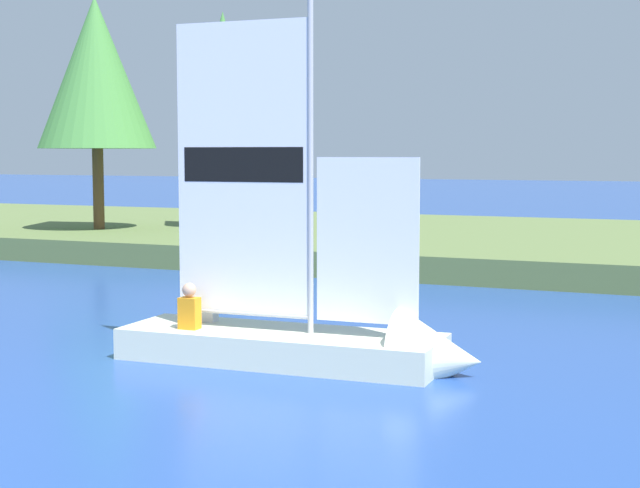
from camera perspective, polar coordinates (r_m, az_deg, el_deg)
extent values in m
cube|color=#5B703D|center=(29.27, 5.82, 0.22)|extent=(80.00, 14.26, 0.63)
cylinder|color=brown|center=(30.11, -12.98, 3.20)|extent=(0.34, 0.34, 2.46)
cone|color=#47893D|center=(30.19, -13.12, 9.85)|extent=(3.54, 3.54, 4.54)
cylinder|color=brown|center=(29.88, -5.69, 3.81)|extent=(0.33, 0.33, 3.00)
cone|color=#47893D|center=(29.97, -5.75, 10.12)|extent=(2.04, 2.04, 3.60)
cube|color=silver|center=(13.68, -2.35, -6.08)|extent=(4.63, 1.62, 0.44)
cone|color=silver|center=(12.95, 7.04, -6.76)|extent=(1.19, 1.34, 1.30)
cylinder|color=#B7B7BC|center=(13.23, -0.57, 5.24)|extent=(0.08, 0.08, 4.92)
cube|color=white|center=(13.64, -4.59, 4.51)|extent=(2.05, 0.11, 4.08)
cube|color=black|center=(13.64, -4.59, 4.71)|extent=(1.85, 0.11, 0.49)
cube|color=white|center=(13.00, 2.81, 0.20)|extent=(1.45, 0.09, 2.25)
cylinder|color=#B7B7BC|center=(13.83, -4.52, -4.10)|extent=(2.05, 0.14, 0.06)
cube|color=orange|center=(13.87, -7.73, -4.08)|extent=(0.29, 0.21, 0.45)
sphere|color=tan|center=(13.82, -7.75, -2.71)|extent=(0.20, 0.20, 0.20)
cube|color=silver|center=(14.44, -6.70, -3.54)|extent=(0.29, 0.21, 0.53)
sphere|color=tan|center=(14.39, -6.72, -2.06)|extent=(0.20, 0.20, 0.20)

